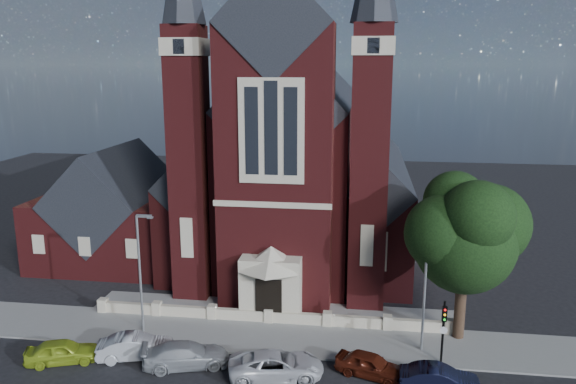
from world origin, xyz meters
name	(u,v)px	position (x,y,z in m)	size (l,w,h in m)	color
ground	(286,277)	(0.00, 15.00, 0.00)	(120.00, 120.00, 0.00)	black
pavement_strip	(264,337)	(0.00, 4.50, 0.00)	(60.00, 5.00, 0.12)	slate
forecourt_paving	(274,311)	(0.00, 8.50, 0.00)	(26.00, 3.00, 0.14)	slate
forecourt_wall	(269,323)	(0.00, 6.50, 0.00)	(24.00, 0.40, 0.90)	#B8AA92
church	(298,164)	(0.00, 22.94, 8.19)	(20.01, 34.90, 29.20)	#551617
parish_hall	(116,215)	(-16.00, 18.00, 4.01)	(12.00, 12.20, 10.24)	#551617
street_tree	(468,237)	(12.60, 5.71, 6.96)	(6.40, 6.60, 10.70)	black
street_lamp_left	(141,267)	(-7.91, 4.00, 4.60)	(1.16, 0.22, 8.09)	gray
street_lamp_right	(427,281)	(10.09, 4.00, 4.60)	(1.16, 0.22, 8.09)	gray
traffic_signal	(444,325)	(11.00, 2.43, 2.58)	(0.28, 0.42, 4.00)	black
car_lime_van	(62,351)	(-11.27, -0.33, 0.71)	(1.67, 4.16, 1.42)	#91AA22
car_silver_a	(136,347)	(-7.13, 0.73, 0.75)	(1.58, 4.53, 1.49)	#A6AAAE
car_silver_b	(186,355)	(-3.84, 0.25, 0.73)	(2.04, 5.03, 1.46)	#95999C
car_white_suv	(276,365)	(1.57, -0.19, 0.75)	(2.48, 5.38, 1.49)	silver
car_dark_red	(370,365)	(6.84, 0.69, 0.68)	(1.61, 4.00, 1.36)	#511A0D
car_navy	(440,380)	(10.54, -0.38, 0.71)	(1.50, 4.31, 1.42)	black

